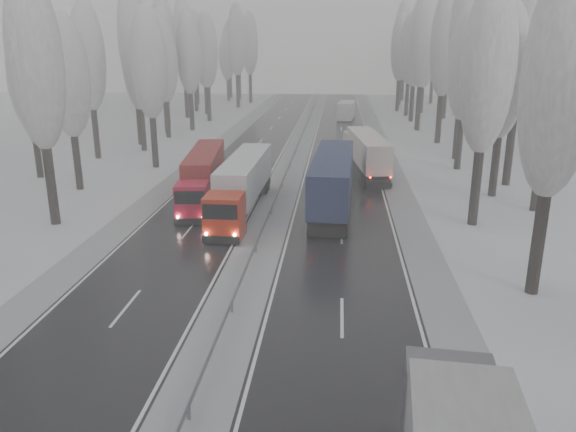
% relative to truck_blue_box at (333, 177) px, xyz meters
% --- Properties ---
extents(carriageway_right, '(7.50, 200.00, 0.03)m').
position_rel_truck_blue_box_xyz_m(carriageway_right, '(0.70, -0.08, -2.55)').
color(carriageway_right, black).
rests_on(carriageway_right, ground).
extents(carriageway_left, '(7.50, 200.00, 0.03)m').
position_rel_truck_blue_box_xyz_m(carriageway_left, '(-9.80, -0.08, -2.55)').
color(carriageway_left, black).
rests_on(carriageway_left, ground).
extents(median_slush, '(3.00, 200.00, 0.04)m').
position_rel_truck_blue_box_xyz_m(median_slush, '(-4.55, -0.08, -2.54)').
color(median_slush, '#989CA0').
rests_on(median_slush, ground).
extents(shoulder_right, '(2.40, 200.00, 0.04)m').
position_rel_truck_blue_box_xyz_m(shoulder_right, '(5.65, -0.08, -2.54)').
color(shoulder_right, '#989CA0').
rests_on(shoulder_right, ground).
extents(shoulder_left, '(2.40, 200.00, 0.04)m').
position_rel_truck_blue_box_xyz_m(shoulder_left, '(-14.75, -0.08, -2.54)').
color(shoulder_left, '#989CA0').
rests_on(shoulder_left, ground).
extents(median_guardrail, '(0.12, 200.00, 0.76)m').
position_rel_truck_blue_box_xyz_m(median_guardrail, '(-4.55, -0.09, -1.97)').
color(median_guardrail, slate).
rests_on(median_guardrail, ground).
extents(tree_16, '(3.60, 3.60, 16.53)m').
position_rel_truck_blue_box_xyz_m(tree_16, '(10.49, -14.41, 8.10)').
color(tree_16, black).
rests_on(tree_16, ground).
extents(tree_18, '(3.60, 3.60, 16.58)m').
position_rel_truck_blue_box_xyz_m(tree_18, '(9.96, -3.04, 8.14)').
color(tree_18, black).
rests_on(tree_18, ground).
extents(tree_19, '(3.60, 3.60, 14.57)m').
position_rel_truck_blue_box_xyz_m(tree_19, '(15.47, 0.96, 6.85)').
color(tree_19, black).
rests_on(tree_19, ground).
extents(tree_20, '(3.60, 3.60, 15.71)m').
position_rel_truck_blue_box_xyz_m(tree_20, '(13.35, 5.09, 7.58)').
color(tree_20, black).
rests_on(tree_20, ground).
extents(tree_21, '(3.60, 3.60, 18.62)m').
position_rel_truck_blue_box_xyz_m(tree_21, '(15.58, 9.09, 9.44)').
color(tree_21, black).
rests_on(tree_21, ground).
extents(tree_22, '(3.60, 3.60, 15.86)m').
position_rel_truck_blue_box_xyz_m(tree_22, '(12.48, 15.52, 7.68)').
color(tree_22, black).
rests_on(tree_22, ground).
extents(tree_23, '(3.60, 3.60, 13.55)m').
position_rel_truck_blue_box_xyz_m(tree_23, '(18.76, 19.52, 6.20)').
color(tree_23, black).
rests_on(tree_23, ground).
extents(tree_24, '(3.60, 3.60, 20.49)m').
position_rel_truck_blue_box_xyz_m(tree_24, '(13.35, 20.94, 10.62)').
color(tree_24, black).
rests_on(tree_24, ground).
extents(tree_25, '(3.60, 3.60, 19.44)m').
position_rel_truck_blue_box_xyz_m(tree_25, '(20.27, 24.94, 9.96)').
color(tree_25, black).
rests_on(tree_25, ground).
extents(tree_26, '(3.60, 3.60, 18.78)m').
position_rel_truck_blue_box_xyz_m(tree_26, '(13.02, 31.19, 9.54)').
color(tree_26, black).
rests_on(tree_26, ground).
extents(tree_27, '(3.60, 3.60, 17.62)m').
position_rel_truck_blue_box_xyz_m(tree_27, '(20.17, 35.19, 8.80)').
color(tree_27, black).
rests_on(tree_27, ground).
extents(tree_28, '(3.60, 3.60, 19.62)m').
position_rel_truck_blue_box_xyz_m(tree_28, '(11.79, 41.88, 10.07)').
color(tree_28, black).
rests_on(tree_28, ground).
extents(tree_29, '(3.60, 3.60, 18.11)m').
position_rel_truck_blue_box_xyz_m(tree_29, '(19.17, 45.88, 9.11)').
color(tree_29, black).
rests_on(tree_29, ground).
extents(tree_30, '(3.60, 3.60, 17.86)m').
position_rel_truck_blue_box_xyz_m(tree_30, '(12.02, 51.62, 8.95)').
color(tree_30, black).
rests_on(tree_30, ground).
extents(tree_31, '(3.60, 3.60, 18.58)m').
position_rel_truck_blue_box_xyz_m(tree_31, '(17.93, 55.62, 9.41)').
color(tree_31, black).
rests_on(tree_31, ground).
extents(tree_32, '(3.60, 3.60, 17.33)m').
position_rel_truck_blue_box_xyz_m(tree_32, '(12.08, 59.13, 8.62)').
color(tree_32, black).
rests_on(tree_32, ground).
extents(tree_33, '(3.60, 3.60, 14.33)m').
position_rel_truck_blue_box_xyz_m(tree_33, '(15.22, 63.13, 6.70)').
color(tree_33, black).
rests_on(tree_33, ground).
extents(tree_34, '(3.60, 3.60, 17.63)m').
position_rel_truck_blue_box_xyz_m(tree_34, '(11.19, 66.24, 8.81)').
color(tree_34, black).
rests_on(tree_34, ground).
extents(tree_35, '(3.60, 3.60, 18.25)m').
position_rel_truck_blue_box_xyz_m(tree_35, '(20.40, 70.24, 9.20)').
color(tree_35, black).
rests_on(tree_35, ground).
extents(tree_36, '(3.60, 3.60, 20.23)m').
position_rel_truck_blue_box_xyz_m(tree_36, '(12.49, 76.08, 10.46)').
color(tree_36, black).
rests_on(tree_36, ground).
extents(tree_37, '(3.60, 3.60, 16.37)m').
position_rel_truck_blue_box_xyz_m(tree_37, '(19.47, 80.08, 8.00)').
color(tree_37, black).
rests_on(tree_37, ground).
extents(tree_38, '(3.60, 3.60, 17.97)m').
position_rel_truck_blue_box_xyz_m(tree_38, '(14.18, 86.65, 9.03)').
color(tree_38, black).
rests_on(tree_38, ground).
extents(tree_39, '(3.60, 3.60, 16.19)m').
position_rel_truck_blue_box_xyz_m(tree_39, '(17.00, 90.65, 7.89)').
color(tree_39, black).
rests_on(tree_39, ground).
extents(tree_58, '(3.60, 3.60, 17.21)m').
position_rel_truck_blue_box_xyz_m(tree_58, '(-19.67, -5.51, 8.54)').
color(tree_58, black).
rests_on(tree_58, ground).
extents(tree_60, '(3.60, 3.60, 14.84)m').
position_rel_truck_blue_box_xyz_m(tree_60, '(-22.29, 4.12, 7.03)').
color(tree_60, black).
rests_on(tree_60, ground).
extents(tree_61, '(3.60, 3.60, 13.95)m').
position_rel_truck_blue_box_xyz_m(tree_61, '(-28.07, 8.12, 6.45)').
color(tree_61, black).
rests_on(tree_61, ground).
extents(tree_62, '(3.60, 3.60, 16.04)m').
position_rel_truck_blue_box_xyz_m(tree_62, '(-18.49, 13.65, 7.79)').
color(tree_62, black).
rests_on(tree_62, ground).
extents(tree_63, '(3.60, 3.60, 16.88)m').
position_rel_truck_blue_box_xyz_m(tree_63, '(-26.39, 17.65, 8.33)').
color(tree_63, black).
rests_on(tree_63, ground).
extents(tree_64, '(3.60, 3.60, 15.42)m').
position_rel_truck_blue_box_xyz_m(tree_64, '(-22.81, 22.64, 7.39)').
color(tree_64, black).
rests_on(tree_64, ground).
extents(tree_65, '(3.60, 3.60, 19.48)m').
position_rel_truck_blue_box_xyz_m(tree_65, '(-24.60, 26.64, 9.98)').
color(tree_65, black).
rests_on(tree_65, ground).
extents(tree_66, '(3.60, 3.60, 15.23)m').
position_rel_truck_blue_box_xyz_m(tree_66, '(-22.70, 32.27, 7.27)').
color(tree_66, black).
rests_on(tree_66, ground).
extents(tree_67, '(3.60, 3.60, 17.09)m').
position_rel_truck_blue_box_xyz_m(tree_67, '(-24.09, 36.27, 8.47)').
color(tree_67, black).
rests_on(tree_67, ground).
extents(tree_68, '(3.60, 3.60, 16.65)m').
position_rel_truck_blue_box_xyz_m(tree_68, '(-21.13, 39.03, 8.18)').
color(tree_68, black).
rests_on(tree_68, ground).
extents(tree_69, '(3.60, 3.60, 19.35)m').
position_rel_truck_blue_box_xyz_m(tree_69, '(-25.97, 43.03, 9.90)').
color(tree_69, black).
rests_on(tree_69, ground).
extents(tree_70, '(3.60, 3.60, 17.09)m').
position_rel_truck_blue_box_xyz_m(tree_70, '(-20.87, 49.11, 8.46)').
color(tree_70, black).
rests_on(tree_70, ground).
extents(tree_71, '(3.60, 3.60, 19.61)m').
position_rel_truck_blue_box_xyz_m(tree_71, '(-25.63, 53.11, 10.06)').
color(tree_71, black).
rests_on(tree_71, ground).
extents(tree_72, '(3.60, 3.60, 15.11)m').
position_rel_truck_blue_box_xyz_m(tree_72, '(-23.48, 58.46, 7.20)').
color(tree_72, black).
rests_on(tree_72, ground).
extents(tree_73, '(3.60, 3.60, 17.22)m').
position_rel_truck_blue_box_xyz_m(tree_73, '(-26.36, 62.46, 8.54)').
color(tree_73, black).
rests_on(tree_73, ground).
extents(tree_74, '(3.60, 3.60, 19.68)m').
position_rel_truck_blue_box_xyz_m(tree_74, '(-19.62, 69.25, 10.11)').
color(tree_74, black).
rests_on(tree_74, ground).
extents(tree_75, '(3.60, 3.60, 18.60)m').
position_rel_truck_blue_box_xyz_m(tree_75, '(-28.74, 73.25, 9.43)').
color(tree_75, black).
rests_on(tree_75, ground).
extents(tree_76, '(3.60, 3.60, 18.55)m').
position_rel_truck_blue_box_xyz_m(tree_76, '(-18.60, 78.64, 9.39)').
color(tree_76, black).
rests_on(tree_76, ground).
extents(tree_77, '(3.60, 3.60, 14.32)m').
position_rel_truck_blue_box_xyz_m(tree_77, '(-24.21, 82.64, 6.70)').
color(tree_77, black).
rests_on(tree_77, ground).
extents(tree_78, '(3.60, 3.60, 19.55)m').
position_rel_truck_blue_box_xyz_m(tree_78, '(-22.11, 85.23, 10.03)').
color(tree_78, black).
rests_on(tree_78, ground).
extents(tree_79, '(3.60, 3.60, 17.07)m').
position_rel_truck_blue_box_xyz_m(tree_79, '(-24.88, 89.23, 8.45)').
color(tree_79, black).
rests_on(tree_79, ground).
extents(truck_blue_box, '(3.34, 17.22, 4.39)m').
position_rel_truck_blue_box_xyz_m(truck_blue_box, '(0.00, 0.00, 0.00)').
color(truck_blue_box, '#1D2549').
rests_on(truck_blue_box, ground).
extents(truck_cream_box, '(4.23, 15.13, 3.85)m').
position_rel_truck_blue_box_xyz_m(truck_cream_box, '(3.04, 13.25, -0.32)').
color(truck_cream_box, '#B6B2A2').
rests_on(truck_cream_box, ground).
extents(box_truck_distant, '(3.23, 8.21, 2.99)m').
position_rel_truck_blue_box_xyz_m(box_truck_distant, '(1.54, 53.05, -1.04)').
color(box_truck_distant, silver).
rests_on(box_truck_distant, ground).
extents(truck_red_white, '(2.62, 15.39, 3.94)m').
position_rel_truck_blue_box_xyz_m(truck_red_white, '(-6.85, -1.06, -0.27)').
color(truck_red_white, '#AE1D09').
rests_on(truck_red_white, ground).
extents(truck_red_red, '(3.89, 14.60, 3.71)m').
position_rel_truck_blue_box_xyz_m(truck_red_red, '(-10.74, 2.47, -0.40)').
color(truck_red_red, '#AA0923').
rests_on(truck_red_red, ground).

